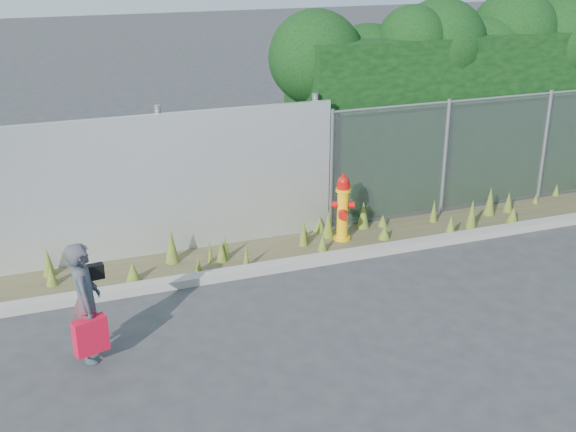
% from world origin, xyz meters
% --- Properties ---
extents(ground, '(80.00, 80.00, 0.00)m').
position_xyz_m(ground, '(0.00, 0.00, 0.00)').
color(ground, '#323234').
rests_on(ground, ground).
extents(curb, '(16.00, 0.22, 0.12)m').
position_xyz_m(curb, '(0.00, 1.80, 0.06)').
color(curb, gray).
rests_on(curb, ground).
extents(weed_strip, '(16.00, 1.32, 0.55)m').
position_xyz_m(weed_strip, '(0.89, 2.44, 0.14)').
color(weed_strip, '#463F28').
rests_on(weed_strip, ground).
extents(corrugated_fence, '(8.50, 0.21, 2.30)m').
position_xyz_m(corrugated_fence, '(-3.25, 3.01, 1.10)').
color(corrugated_fence, silver).
rests_on(corrugated_fence, ground).
extents(chainlink_fence, '(6.50, 0.07, 2.05)m').
position_xyz_m(chainlink_fence, '(4.25, 3.00, 1.03)').
color(chainlink_fence, gray).
rests_on(chainlink_fence, ground).
extents(hedge, '(7.79, 2.11, 3.70)m').
position_xyz_m(hedge, '(4.38, 4.01, 2.05)').
color(hedge, black).
rests_on(hedge, ground).
extents(fire_hydrant, '(0.38, 0.34, 1.12)m').
position_xyz_m(fire_hydrant, '(1.04, 2.48, 0.55)').
color(fire_hydrant, '#F4B00C').
rests_on(fire_hydrant, ground).
extents(woman, '(0.40, 0.56, 1.46)m').
position_xyz_m(woman, '(-3.16, 0.34, 0.73)').
color(woman, '#105C67').
rests_on(woman, ground).
extents(red_tote_bag, '(0.38, 0.14, 0.50)m').
position_xyz_m(red_tote_bag, '(-3.15, 0.13, 0.40)').
color(red_tote_bag, red).
extents(black_shoulder_bag, '(0.24, 0.10, 0.18)m').
position_xyz_m(black_shoulder_bag, '(-3.03, 0.45, 1.03)').
color(black_shoulder_bag, black).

